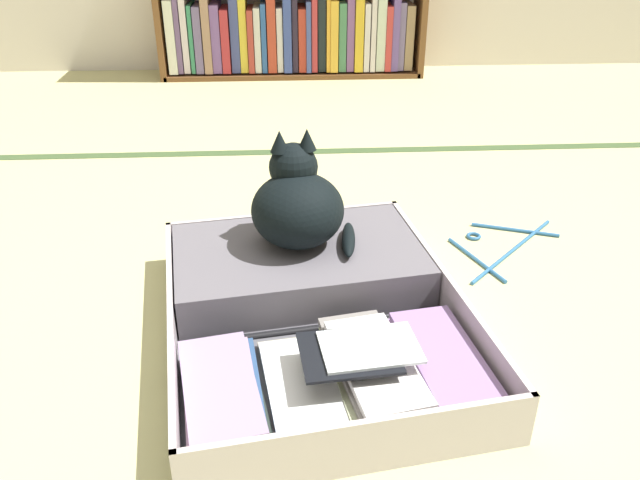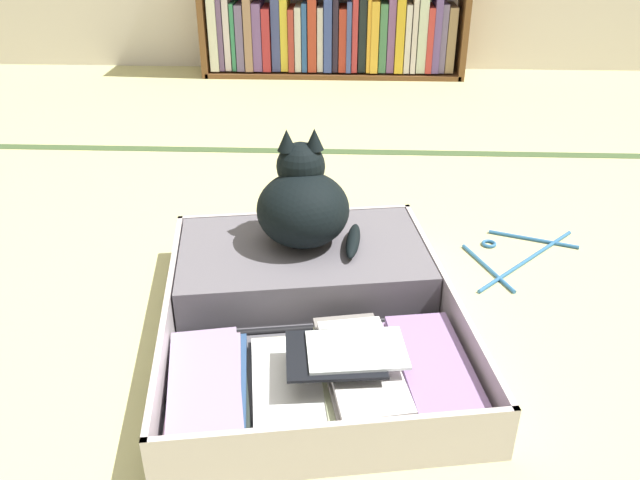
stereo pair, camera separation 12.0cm
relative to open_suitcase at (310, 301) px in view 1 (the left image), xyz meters
The scene contains 5 objects.
ground_plane 0.12m from the open_suitcase, 41.33° to the right, with size 10.00×10.00×0.00m, color #BEB97E.
tatami_border 1.06m from the open_suitcase, 85.35° to the left, with size 4.80×0.05×0.00m.
open_suitcase is the anchor object (origin of this frame).
black_cat 0.23m from the open_suitcase, 97.78° to the left, with size 0.27×0.25×0.27m.
clothes_hanger 0.62m from the open_suitcase, 29.91° to the left, with size 0.32×0.33×0.01m.
Camera 1 is at (-0.13, -1.13, 0.87)m, focal length 36.31 mm.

